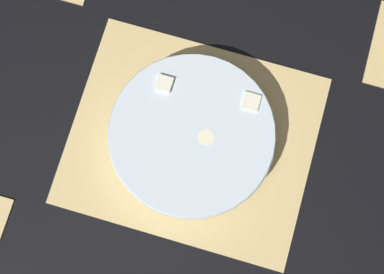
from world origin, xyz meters
TOP-DOWN VIEW (x-y plane):
  - ground_plane at (0.00, 0.00)m, footprint 6.00×6.00m
  - bamboo_mat_center at (-0.00, 0.00)m, footprint 0.42×0.35m
  - fruit_salad_bowl at (0.00, 0.00)m, footprint 0.28×0.28m

SIDE VIEW (x-z plane):
  - ground_plane at x=0.00m, z-range 0.00..0.00m
  - bamboo_mat_center at x=0.00m, z-range 0.00..0.01m
  - fruit_salad_bowl at x=0.00m, z-range 0.01..0.07m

